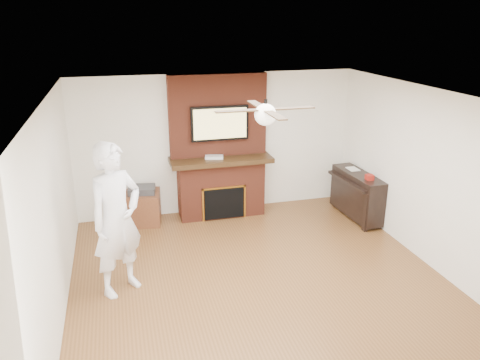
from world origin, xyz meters
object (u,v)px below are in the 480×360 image
object	(u,v)px
piano	(357,194)
fireplace	(220,161)
side_table	(143,206)
person	(117,220)

from	to	relation	value
piano	fireplace	bearing A→B (deg)	157.25
fireplace	side_table	distance (m)	1.55
side_table	piano	distance (m)	3.76
fireplace	side_table	world-z (taller)	fireplace
side_table	fireplace	bearing A→B (deg)	11.14
fireplace	side_table	bearing A→B (deg)	-177.23
fireplace	person	size ratio (longest dim) A/B	1.24
fireplace	side_table	xyz separation A→B (m)	(-1.39, -0.07, -0.69)
side_table	piano	xyz separation A→B (m)	(3.69, -0.75, 0.14)
person	side_table	xyz separation A→B (m)	(0.42, 2.09, -0.70)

